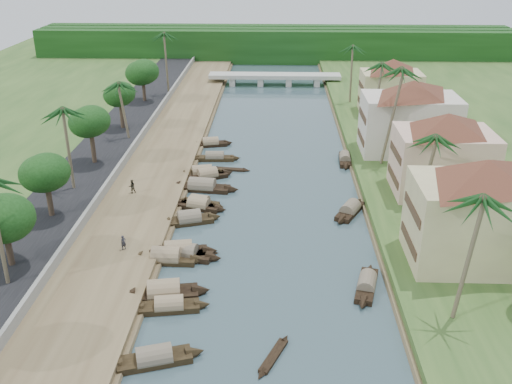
{
  "coord_description": "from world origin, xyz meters",
  "views": [
    {
      "loc": [
        0.31,
        -49.28,
        29.22
      ],
      "look_at": [
        -1.84,
        11.25,
        2.0
      ],
      "focal_mm": 40.0,
      "sensor_mm": 36.0,
      "label": 1
    }
  ],
  "objects_px": {
    "sampan_0": "(154,358)",
    "bridge": "(275,77)",
    "sampan_1": "(164,292)",
    "building_near": "(479,211)",
    "person_near": "(123,243)"
  },
  "relations": [
    {
      "from": "person_near",
      "to": "bridge",
      "type": "bearing_deg",
      "value": 37.96
    },
    {
      "from": "bridge",
      "to": "sampan_1",
      "type": "height_order",
      "value": "bridge"
    },
    {
      "from": "sampan_0",
      "to": "bridge",
      "type": "bearing_deg",
      "value": 67.13
    },
    {
      "from": "sampan_0",
      "to": "sampan_1",
      "type": "relative_size",
      "value": 0.92
    },
    {
      "from": "bridge",
      "to": "building_near",
      "type": "relative_size",
      "value": 1.89
    },
    {
      "from": "building_near",
      "to": "sampan_0",
      "type": "bearing_deg",
      "value": -153.25
    },
    {
      "from": "building_near",
      "to": "sampan_1",
      "type": "xyz_separation_m",
      "value": [
        -28.33,
        -5.25,
        -5.96
      ]
    },
    {
      "from": "bridge",
      "to": "sampan_1",
      "type": "bearing_deg",
      "value": -96.72
    },
    {
      "from": "building_near",
      "to": "bridge",
      "type": "bearing_deg",
      "value": 104.39
    },
    {
      "from": "sampan_0",
      "to": "sampan_1",
      "type": "xyz_separation_m",
      "value": [
        -0.86,
        8.6,
        0.01
      ]
    },
    {
      "from": "building_near",
      "to": "sampan_0",
      "type": "xyz_separation_m",
      "value": [
        -27.47,
        -13.85,
        -5.97
      ]
    },
    {
      "from": "sampan_0",
      "to": "sampan_1",
      "type": "height_order",
      "value": "sampan_1"
    },
    {
      "from": "building_near",
      "to": "sampan_1",
      "type": "distance_m",
      "value": 29.42
    },
    {
      "from": "bridge",
      "to": "person_near",
      "type": "xyz_separation_m",
      "value": [
        -14.56,
        -72.44,
        -0.16
      ]
    },
    {
      "from": "building_near",
      "to": "sampan_1",
      "type": "bearing_deg",
      "value": -169.5
    }
  ]
}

